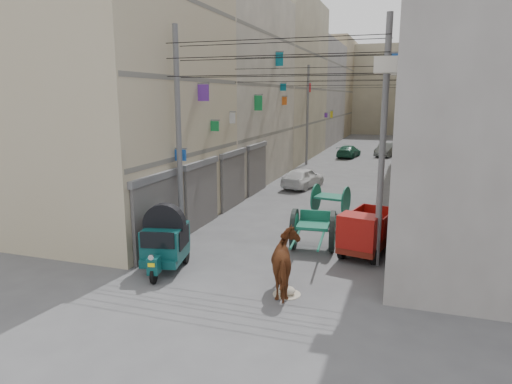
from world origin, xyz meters
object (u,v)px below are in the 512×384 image
at_px(mini_truck, 365,235).
at_px(horse, 288,263).
at_px(distant_car_white, 303,177).
at_px(second_cart, 331,198).
at_px(auto_rickshaw, 165,240).
at_px(feed_sack, 287,290).
at_px(tonga_cart, 313,229).
at_px(distant_car_grey, 387,150).
at_px(distant_car_green, 349,151).

height_order(mini_truck, horse, horse).
height_order(mini_truck, distant_car_white, mini_truck).
bearing_deg(second_cart, distant_car_white, 123.32).
xyz_separation_m(auto_rickshaw, feed_sack, (4.24, -0.66, -0.86)).
distance_m(tonga_cart, horse, 3.88).
distance_m(feed_sack, horse, 0.77).
height_order(mini_truck, feed_sack, mini_truck).
bearing_deg(distant_car_white, horse, 114.47).
bearing_deg(feed_sack, distant_car_grey, 88.18).
height_order(auto_rickshaw, feed_sack, auto_rickshaw).
bearing_deg(horse, distant_car_white, -98.54).
height_order(tonga_cart, distant_car_white, tonga_cart).
xyz_separation_m(horse, distant_car_green, (-2.22, 30.78, -0.31)).
distance_m(second_cart, horse, 9.40).
bearing_deg(distant_car_green, second_cart, 102.68).
distance_m(auto_rickshaw, distant_car_green, 30.36).
bearing_deg(distant_car_white, feed_sack, 114.45).
bearing_deg(feed_sack, horse, 99.41).
distance_m(auto_rickshaw, mini_truck, 6.84).
relative_size(second_cart, distant_car_white, 0.48).
height_order(distant_car_white, distant_car_grey, distant_car_grey).
height_order(tonga_cart, distant_car_green, tonga_cart).
relative_size(second_cart, feed_sack, 3.58).
relative_size(tonga_cart, second_cart, 1.94).
xyz_separation_m(feed_sack, distant_car_grey, (1.05, 32.84, 0.51)).
bearing_deg(tonga_cart, feed_sack, -93.84).
height_order(mini_truck, distant_car_green, mini_truck).
height_order(second_cart, distant_car_grey, second_cart).
relative_size(distant_car_white, distant_car_green, 0.97).
bearing_deg(second_cart, distant_car_grey, 95.33).
distance_m(second_cart, distant_car_green, 21.46).
xyz_separation_m(auto_rickshaw, distant_car_white, (1.20, 14.80, -0.35)).
bearing_deg(tonga_cart, distant_car_white, 99.52).
relative_size(auto_rickshaw, feed_sack, 4.95).
relative_size(auto_rickshaw, distant_car_grey, 0.64).
bearing_deg(feed_sack, tonga_cart, 91.20).
relative_size(feed_sack, horse, 0.24).
bearing_deg(distant_car_green, horse, 101.76).
bearing_deg(second_cart, mini_truck, -60.62).
bearing_deg(horse, distant_car_green, -105.59).
bearing_deg(distant_car_grey, feed_sack, -79.26).
height_order(auto_rickshaw, mini_truck, auto_rickshaw).
relative_size(auto_rickshaw, distant_car_white, 0.66).
bearing_deg(distant_car_green, distant_car_white, 94.69).
xyz_separation_m(horse, distant_car_white, (-3.02, 15.29, -0.24)).
bearing_deg(distant_car_green, auto_rickshaw, 93.87).
distance_m(second_cart, distant_car_grey, 23.31).
xyz_separation_m(distant_car_white, distant_car_grey, (4.09, 17.38, 0.00)).
relative_size(distant_car_grey, distant_car_green, 1.00).
xyz_separation_m(distant_car_grey, distant_car_green, (-3.29, -1.89, -0.08)).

